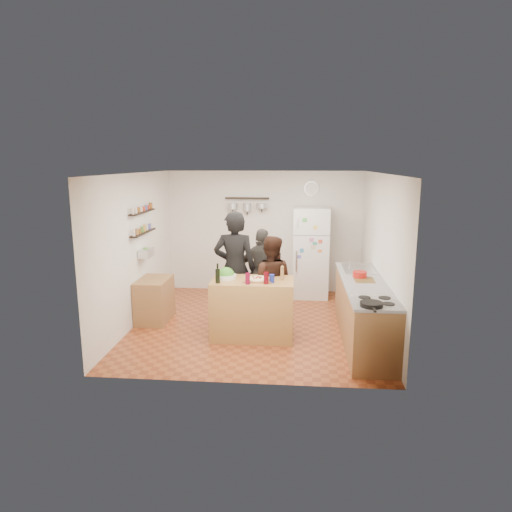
# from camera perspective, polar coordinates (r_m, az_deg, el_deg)

# --- Properties ---
(room_shell) EXTENTS (4.20, 4.20, 4.20)m
(room_shell) POSITION_cam_1_polar(r_m,az_deg,el_deg) (7.80, 0.19, 1.15)
(room_shell) COLOR brown
(room_shell) RESTS_ON ground
(prep_island) EXTENTS (1.25, 0.72, 0.91)m
(prep_island) POSITION_cam_1_polar(r_m,az_deg,el_deg) (7.09, -0.42, -6.57)
(prep_island) COLOR #A2763B
(prep_island) RESTS_ON floor
(pizza_board) EXTENTS (0.42, 0.34, 0.02)m
(pizza_board) POSITION_cam_1_polar(r_m,az_deg,el_deg) (6.93, 0.22, -2.99)
(pizza_board) COLOR brown
(pizza_board) RESTS_ON prep_island
(pizza) EXTENTS (0.34, 0.34, 0.02)m
(pizza) POSITION_cam_1_polar(r_m,az_deg,el_deg) (6.93, 0.22, -2.84)
(pizza) COLOR beige
(pizza) RESTS_ON pizza_board
(salad_bowl) EXTENTS (0.32, 0.32, 0.06)m
(salad_bowl) POSITION_cam_1_polar(r_m,az_deg,el_deg) (7.05, -3.79, -2.57)
(salad_bowl) COLOR silver
(salad_bowl) RESTS_ON prep_island
(wine_bottle) EXTENTS (0.07, 0.07, 0.21)m
(wine_bottle) POSITION_cam_1_polar(r_m,az_deg,el_deg) (6.79, -4.81, -2.53)
(wine_bottle) COLOR black
(wine_bottle) RESTS_ON prep_island
(wine_glass_near) EXTENTS (0.07, 0.07, 0.17)m
(wine_glass_near) POSITION_cam_1_polar(r_m,az_deg,el_deg) (6.72, -1.05, -2.83)
(wine_glass_near) COLOR maroon
(wine_glass_near) RESTS_ON prep_island
(wine_glass_far) EXTENTS (0.07, 0.07, 0.18)m
(wine_glass_far) POSITION_cam_1_polar(r_m,az_deg,el_deg) (6.73, 1.28, -2.76)
(wine_glass_far) COLOR #4F060E
(wine_glass_far) RESTS_ON prep_island
(pepper_mill) EXTENTS (0.05, 0.05, 0.18)m
(pepper_mill) POSITION_cam_1_polar(r_m,az_deg,el_deg) (6.96, 3.30, -2.29)
(pepper_mill) COLOR olive
(pepper_mill) RESTS_ON prep_island
(salt_canister) EXTENTS (0.08, 0.08, 0.12)m
(salt_canister) POSITION_cam_1_polar(r_m,az_deg,el_deg) (6.81, 1.99, -2.83)
(salt_canister) COLOR navy
(salt_canister) RESTS_ON prep_island
(person_left) EXTENTS (0.70, 0.47, 1.91)m
(person_left) POSITION_cam_1_polar(r_m,az_deg,el_deg) (7.51, -2.66, -1.57)
(person_left) COLOR black
(person_left) RESTS_ON floor
(person_center) EXTENTS (0.79, 0.64, 1.52)m
(person_center) POSITION_cam_1_polar(r_m,az_deg,el_deg) (7.42, 1.81, -3.28)
(person_center) COLOR black
(person_center) RESTS_ON floor
(person_back) EXTENTS (0.96, 0.55, 1.54)m
(person_back) POSITION_cam_1_polar(r_m,az_deg,el_deg) (8.04, 0.82, -2.02)
(person_back) COLOR #2E2B29
(person_back) RESTS_ON floor
(counter_run) EXTENTS (0.63, 2.63, 0.90)m
(counter_run) POSITION_cam_1_polar(r_m,az_deg,el_deg) (7.14, 13.34, -6.82)
(counter_run) COLOR #9E7042
(counter_run) RESTS_ON floor
(stove_top) EXTENTS (0.60, 0.62, 0.02)m
(stove_top) POSITION_cam_1_polar(r_m,az_deg,el_deg) (6.11, 14.79, -5.53)
(stove_top) COLOR white
(stove_top) RESTS_ON counter_run
(skillet) EXTENTS (0.29, 0.29, 0.05)m
(skillet) POSITION_cam_1_polar(r_m,az_deg,el_deg) (5.85, 14.22, -5.87)
(skillet) COLOR black
(skillet) RESTS_ON stove_top
(sink) EXTENTS (0.50, 0.80, 0.03)m
(sink) POSITION_cam_1_polar(r_m,az_deg,el_deg) (7.82, 12.64, -1.61)
(sink) COLOR silver
(sink) RESTS_ON counter_run
(cutting_board) EXTENTS (0.30, 0.40, 0.02)m
(cutting_board) POSITION_cam_1_polar(r_m,az_deg,el_deg) (7.12, 13.39, -3.01)
(cutting_board) COLOR olive
(cutting_board) RESTS_ON counter_run
(red_bowl) EXTENTS (0.21, 0.21, 0.09)m
(red_bowl) POSITION_cam_1_polar(r_m,az_deg,el_deg) (7.26, 12.83, -2.25)
(red_bowl) COLOR #A61713
(red_bowl) RESTS_ON counter_run
(fridge) EXTENTS (0.70, 0.68, 1.80)m
(fridge) POSITION_cam_1_polar(r_m,az_deg,el_deg) (9.18, 6.84, 0.45)
(fridge) COLOR white
(fridge) RESTS_ON floor
(wall_clock) EXTENTS (0.30, 0.03, 0.30)m
(wall_clock) POSITION_cam_1_polar(r_m,az_deg,el_deg) (9.35, 6.96, 8.38)
(wall_clock) COLOR silver
(wall_clock) RESTS_ON back_wall
(spice_shelf_lower) EXTENTS (0.12, 1.00, 0.02)m
(spice_shelf_lower) POSITION_cam_1_polar(r_m,az_deg,el_deg) (7.97, -13.90, 2.86)
(spice_shelf_lower) COLOR black
(spice_shelf_lower) RESTS_ON left_wall
(spice_shelf_upper) EXTENTS (0.12, 1.00, 0.02)m
(spice_shelf_upper) POSITION_cam_1_polar(r_m,az_deg,el_deg) (7.93, -14.03, 5.36)
(spice_shelf_upper) COLOR black
(spice_shelf_upper) RESTS_ON left_wall
(produce_basket) EXTENTS (0.18, 0.35, 0.14)m
(produce_basket) POSITION_cam_1_polar(r_m,az_deg,el_deg) (8.02, -13.58, 0.39)
(produce_basket) COLOR silver
(produce_basket) RESTS_ON left_wall
(side_table) EXTENTS (0.50, 0.80, 0.73)m
(side_table) POSITION_cam_1_polar(r_m,az_deg,el_deg) (8.02, -12.57, -5.36)
(side_table) COLOR olive
(side_table) RESTS_ON floor
(pot_rack) EXTENTS (0.90, 0.04, 0.04)m
(pot_rack) POSITION_cam_1_polar(r_m,az_deg,el_deg) (9.33, -1.12, 7.22)
(pot_rack) COLOR black
(pot_rack) RESTS_ON back_wall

